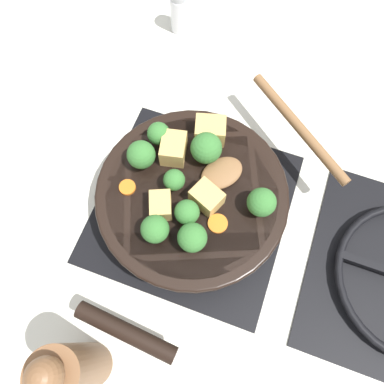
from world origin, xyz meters
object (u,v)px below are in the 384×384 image
at_px(pepper_mill, 72,370).
at_px(salt_shaker, 179,12).
at_px(wooden_spoon, 266,147).
at_px(skillet_pan, 191,198).

bearing_deg(pepper_mill, salt_shaker, -170.88).
distance_m(wooden_spoon, salt_shaker, 0.35).
xyz_separation_m(pepper_mill, salt_shaker, (-0.64, -0.10, -0.05)).
height_order(pepper_mill, salt_shaker, pepper_mill).
distance_m(skillet_pan, pepper_mill, 0.28).
bearing_deg(salt_shaker, skillet_pan, 23.36).
xyz_separation_m(skillet_pan, pepper_mill, (0.27, -0.05, 0.04)).
bearing_deg(wooden_spoon, salt_shaker, -136.44).
bearing_deg(skillet_pan, wooden_spoon, 142.64).
bearing_deg(wooden_spoon, pepper_mill, -19.91).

